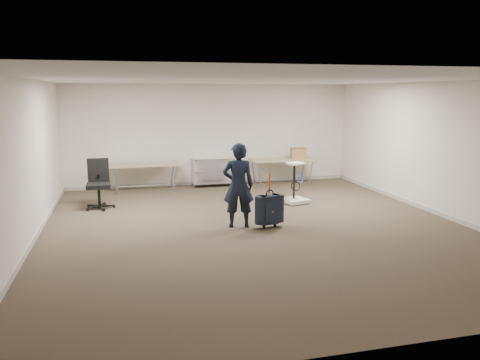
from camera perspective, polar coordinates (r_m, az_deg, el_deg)
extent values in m
plane|color=#433528|center=(9.08, 1.94, -5.78)|extent=(9.00, 9.00, 0.00)
plane|color=white|center=(13.15, -3.47, 5.51)|extent=(8.00, 0.00, 8.00)
plane|color=white|center=(4.71, 17.40, -4.13)|extent=(8.00, 0.00, 8.00)
plane|color=white|center=(8.60, -24.57, 1.88)|extent=(0.00, 9.00, 9.00)
plane|color=white|center=(10.61, 23.27, 3.46)|extent=(0.00, 9.00, 9.00)
plane|color=silver|center=(8.72, 2.06, 12.17)|extent=(8.00, 8.00, 0.00)
cube|color=#BAB3A8|center=(13.32, -3.40, -0.29)|extent=(8.00, 0.02, 0.10)
cube|color=#BAB3A8|center=(8.88, -23.84, -6.76)|extent=(0.02, 9.00, 0.10)
cube|color=#BAB3A8|center=(10.84, 22.71, -3.63)|extent=(0.02, 9.00, 0.10)
cube|color=#98855D|center=(12.47, -11.57, 1.85)|extent=(1.80, 0.75, 0.03)
cylinder|color=gray|center=(12.56, -11.48, -0.68)|extent=(1.50, 0.02, 0.02)
cylinder|color=gray|center=(12.22, -14.95, -0.20)|extent=(0.13, 0.04, 0.69)
cylinder|color=gray|center=(12.29, -7.95, 0.12)|extent=(0.13, 0.04, 0.69)
cylinder|color=gray|center=(12.81, -14.93, 0.29)|extent=(0.13, 0.04, 0.69)
cylinder|color=gray|center=(12.88, -8.24, 0.59)|extent=(0.13, 0.04, 0.69)
cube|color=#98855D|center=(13.19, 5.16, 2.49)|extent=(1.80, 0.75, 0.03)
cylinder|color=gray|center=(13.28, 5.12, 0.09)|extent=(1.50, 0.02, 0.02)
cylinder|color=gray|center=(12.73, 2.39, 0.58)|extent=(0.13, 0.04, 0.69)
cylinder|color=gray|center=(13.23, 8.63, 0.84)|extent=(0.13, 0.04, 0.69)
cylinder|color=gray|center=(13.30, 1.66, 1.01)|extent=(0.13, 0.04, 0.69)
cylinder|color=gray|center=(13.78, 7.67, 1.25)|extent=(0.13, 0.04, 0.69)
cylinder|color=white|center=(12.66, -5.65, 0.72)|extent=(0.02, 0.02, 0.80)
cylinder|color=white|center=(12.89, -0.36, 0.94)|extent=(0.02, 0.02, 0.80)
cylinder|color=white|center=(13.10, -5.94, 1.04)|extent=(0.02, 0.02, 0.80)
cylinder|color=white|center=(13.32, -0.83, 1.26)|extent=(0.02, 0.02, 0.80)
cube|color=white|center=(13.04, -3.16, -0.30)|extent=(1.20, 0.45, 0.02)
cube|color=white|center=(12.97, -3.18, 1.21)|extent=(1.20, 0.45, 0.02)
cube|color=white|center=(12.92, -3.19, 2.66)|extent=(1.20, 0.45, 0.01)
imported|color=black|center=(8.92, -0.22, -0.67)|extent=(0.65, 0.48, 1.64)
cube|color=#161931|center=(8.97, 3.63, -3.55)|extent=(0.43, 0.30, 0.54)
cube|color=black|center=(9.06, 3.54, -5.26)|extent=(0.38, 0.23, 0.03)
cylinder|color=black|center=(9.00, 2.92, -5.70)|extent=(0.04, 0.08, 0.07)
cylinder|color=black|center=(9.12, 4.28, -5.50)|extent=(0.04, 0.08, 0.07)
torus|color=black|center=(8.90, 3.65, -1.68)|extent=(0.17, 0.06, 0.17)
cube|color=#FF5B0D|center=(8.88, 3.60, -0.42)|extent=(0.04, 0.01, 0.41)
cylinder|color=black|center=(10.98, -16.74, -3.08)|extent=(0.67, 0.67, 0.10)
cylinder|color=black|center=(10.93, -16.80, -1.91)|extent=(0.07, 0.07, 0.45)
cube|color=black|center=(10.88, -16.87, -0.65)|extent=(0.51, 0.51, 0.09)
cube|color=black|center=(11.07, -16.90, 1.18)|extent=(0.47, 0.07, 0.54)
cube|color=beige|center=(11.09, 6.73, -2.49)|extent=(0.65, 0.65, 0.08)
cylinder|color=black|center=(10.84, 6.08, -3.01)|extent=(0.06, 0.06, 0.04)
cylinder|color=black|center=(11.05, 6.68, -0.10)|extent=(0.05, 0.05, 0.84)
cube|color=beige|center=(10.93, 6.82, 2.01)|extent=(0.44, 0.40, 0.04)
torus|color=blue|center=(10.92, 7.20, 0.32)|extent=(0.29, 0.18, 0.26)
cube|color=#946845|center=(13.27, 7.11, 3.26)|extent=(0.45, 0.37, 0.31)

